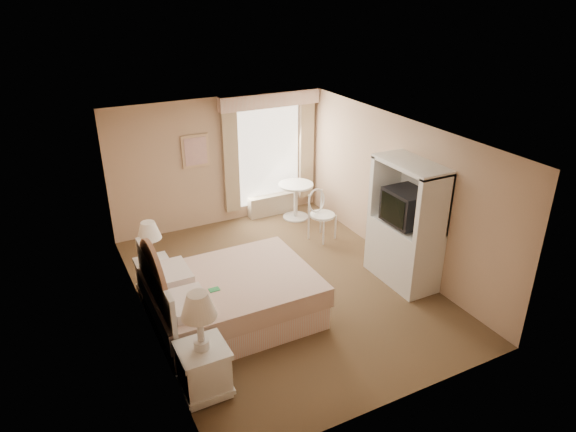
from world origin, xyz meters
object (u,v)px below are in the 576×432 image
nightstand_far (153,269)px  bed (226,298)px  cafe_chair (320,211)px  nightstand_near (203,358)px  armoire (405,233)px  round_table (296,195)px

nightstand_far → bed: bearing=-57.3°
nightstand_far → cafe_chair: size_ratio=1.27×
bed → nightstand_near: bed is taller
bed → cafe_chair: bearing=33.5°
cafe_chair → armoire: armoire is taller
bed → cafe_chair: bed is taller
nightstand_near → nightstand_far: bearing=90.0°
bed → armoire: (2.93, -0.23, 0.45)m
cafe_chair → armoire: (0.43, -1.88, 0.27)m
armoire → nightstand_near: bearing=-165.2°
bed → nightstand_far: bed is taller
round_table → cafe_chair: 1.00m
nightstand_far → armoire: bearing=-20.5°
bed → armoire: 2.97m
bed → nightstand_near: size_ratio=1.67×
bed → nightstand_near: 1.41m
nightstand_near → armoire: (3.65, 0.97, 0.32)m
nightstand_near → armoire: 3.79m
nightstand_far → cafe_chair: nightstand_far is taller
bed → armoire: armoire is taller
nightstand_far → armoire: (3.65, -1.37, 0.37)m
cafe_chair → nightstand_far: bearing=169.1°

